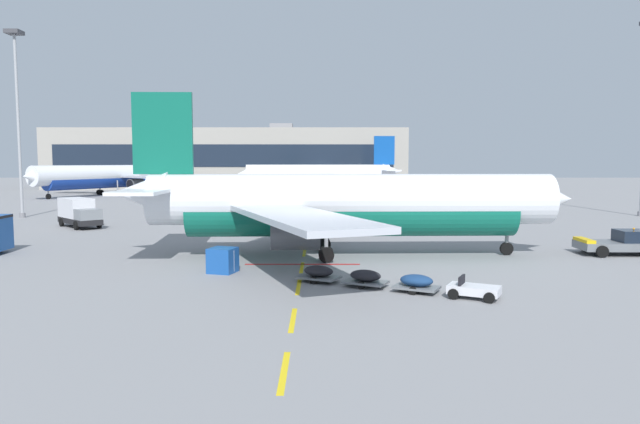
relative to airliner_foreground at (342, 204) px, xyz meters
name	(u,v)px	position (x,y,z in m)	size (l,w,h in m)	color
ground	(524,232)	(18.99, 14.40, -3.95)	(400.00, 400.00, 0.00)	gray
apron_paint_markings	(306,236)	(-3.01, 11.67, -3.95)	(8.00, 95.51, 0.01)	yellow
airliner_foreground	(342,204)	(0.00, 0.00, 0.00)	(34.73, 34.62, 12.20)	white
pushback_tug	(620,243)	(21.41, 0.57, -3.05)	(6.06, 3.31, 2.08)	slate
airliner_mid_left	(320,175)	(-1.55, 82.96, 0.20)	(36.56, 36.21, 12.81)	white
airliner_far_center	(101,176)	(-47.52, 77.07, 0.14)	(32.35, 34.24, 12.64)	white
catering_truck	(218,213)	(-12.63, 18.01, -2.30)	(5.84, 7.17, 3.14)	black
ground_power_truck	(77,212)	(-28.07, 18.99, -2.30)	(6.49, 6.79, 3.14)	black
baggage_train	(390,280)	(2.17, -11.45, -3.42)	(11.01, 6.55, 1.14)	silver
uld_cargo_container	(221,260)	(-8.05, -6.54, -3.15)	(1.99, 1.96, 1.60)	#194C9E
apron_light_mast_near	(16,101)	(-39.87, 29.72, 10.73)	(1.80, 1.80, 23.44)	slate
terminal_satellite	(229,159)	(-26.22, 112.28, 3.94)	(93.60, 21.98, 17.35)	#9E998E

